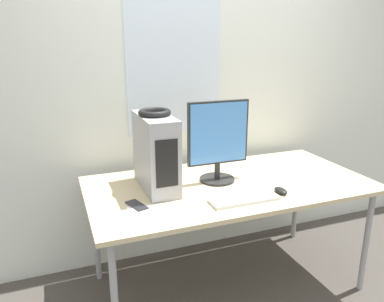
# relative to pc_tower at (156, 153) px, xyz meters

# --- Properties ---
(wall_back) EXTENTS (8.00, 0.07, 2.70)m
(wall_back) POSITION_rel_pc_tower_xyz_m (0.47, 0.51, 0.34)
(wall_back) COLOR silver
(wall_back) RESTS_ON ground_plane
(desk) EXTENTS (1.86, 0.94, 0.78)m
(desk) POSITION_rel_pc_tower_xyz_m (0.47, -0.09, -0.28)
(desk) COLOR #D1BA8E
(desk) RESTS_ON ground_plane
(pc_tower) EXTENTS (0.19, 0.47, 0.47)m
(pc_tower) POSITION_rel_pc_tower_xyz_m (0.00, 0.00, 0.00)
(pc_tower) COLOR #9E9EA3
(pc_tower) RESTS_ON desk
(headphones) EXTENTS (0.20, 0.20, 0.04)m
(headphones) POSITION_rel_pc_tower_xyz_m (0.00, 0.00, 0.25)
(headphones) COLOR black
(headphones) RESTS_ON pc_tower
(monitor_main) EXTENTS (0.42, 0.24, 0.54)m
(monitor_main) POSITION_rel_pc_tower_xyz_m (0.42, -0.02, 0.05)
(monitor_main) COLOR black
(monitor_main) RESTS_ON desk
(keyboard) EXTENTS (0.42, 0.14, 0.02)m
(keyboard) POSITION_rel_pc_tower_xyz_m (0.42, -0.38, -0.22)
(keyboard) COLOR silver
(keyboard) RESTS_ON desk
(mouse) EXTENTS (0.06, 0.11, 0.03)m
(mouse) POSITION_rel_pc_tower_xyz_m (0.69, -0.36, -0.22)
(mouse) COLOR black
(mouse) RESTS_ON desk
(cell_phone) EXTENTS (0.11, 0.17, 0.01)m
(cell_phone) POSITION_rel_pc_tower_xyz_m (-0.18, -0.23, -0.23)
(cell_phone) COLOR #232328
(cell_phone) RESTS_ON desk
(paper_sheet_front) EXTENTS (0.25, 0.32, 0.00)m
(paper_sheet_front) POSITION_rel_pc_tower_xyz_m (-0.16, -0.38, -0.23)
(paper_sheet_front) COLOR white
(paper_sheet_front) RESTS_ON desk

